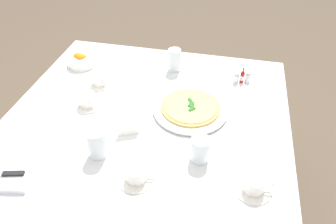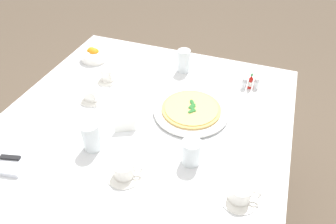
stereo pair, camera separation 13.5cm
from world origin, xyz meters
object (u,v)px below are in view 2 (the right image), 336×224
object	(u,v)px
pizza	(191,109)
menu_card	(125,126)
water_glass_right_edge	(92,138)
salt_shaker	(244,84)
citrus_bowl	(94,55)
coffee_cup_far_left	(124,170)
coffee_cup_near_right	(240,193)
hot_sauce_bottle	(250,82)
pizza_plate	(191,111)
pepper_shaker	(256,84)
water_glass_far_right	(184,62)
water_glass_back_corner	(191,153)
coffee_cup_near_left	(92,94)
coffee_cup_left_edge	(108,75)

from	to	relation	value
pizza	menu_card	bearing A→B (deg)	42.59
water_glass_right_edge	salt_shaker	size ratio (longest dim) A/B	2.11
citrus_bowl	coffee_cup_far_left	bearing A→B (deg)	127.33
coffee_cup_near_right	hot_sauce_bottle	bearing A→B (deg)	-84.41
pizza_plate	pepper_shaker	distance (m)	0.38
water_glass_far_right	hot_sauce_bottle	distance (m)	0.36
pizza	water_glass_far_right	xyz separation A→B (m)	(0.14, -0.32, 0.03)
pizza_plate	hot_sauce_bottle	bearing A→B (deg)	-127.69
water_glass_back_corner	water_glass_right_edge	distance (m)	0.39
citrus_bowl	water_glass_back_corner	bearing A→B (deg)	143.51
coffee_cup_far_left	water_glass_right_edge	distance (m)	0.20
pizza	citrus_bowl	distance (m)	0.69
coffee_cup_far_left	menu_card	distance (m)	0.23
coffee_cup_near_right	hot_sauce_bottle	xyz separation A→B (m)	(0.06, -0.65, 0.01)
pizza	coffee_cup_near_right	world-z (taller)	coffee_cup_near_right
water_glass_back_corner	water_glass_far_right	world-z (taller)	water_glass_far_right
pizza_plate	menu_card	xyz separation A→B (m)	(0.22, 0.21, 0.02)
water_glass_far_right	citrus_bowl	distance (m)	0.51
water_glass_far_right	pepper_shaker	size ratio (longest dim) A/B	2.11
salt_shaker	pizza_plate	bearing A→B (deg)	55.11
pizza_plate	salt_shaker	distance (m)	0.33
coffee_cup_near_right	coffee_cup_near_left	size ratio (longest dim) A/B	1.02
citrus_bowl	pizza_plate	bearing A→B (deg)	157.64
pizza_plate	pepper_shaker	bearing A→B (deg)	-130.13
coffee_cup_near_left	pepper_shaker	bearing A→B (deg)	-153.79
pizza	hot_sauce_bottle	xyz separation A→B (m)	(-0.22, -0.28, 0.01)
coffee_cup_left_edge	water_glass_right_edge	size ratio (longest dim) A/B	1.09
pizza_plate	water_glass_far_right	world-z (taller)	water_glass_far_right
water_glass_far_right	pizza_plate	bearing A→B (deg)	113.35
pizza	water_glass_back_corner	world-z (taller)	water_glass_back_corner
pepper_shaker	menu_card	xyz separation A→B (m)	(0.47, 0.49, 0.00)
coffee_cup_near_left	water_glass_right_edge	xyz separation A→B (m)	(-0.16, 0.27, 0.02)
coffee_cup_far_left	hot_sauce_bottle	distance (m)	0.77
coffee_cup_near_right	water_glass_far_right	world-z (taller)	water_glass_far_right
citrus_bowl	pepper_shaker	world-z (taller)	citrus_bowl
water_glass_right_edge	pepper_shaker	world-z (taller)	water_glass_right_edge
pizza	coffee_cup_left_edge	size ratio (longest dim) A/B	2.01
pizza_plate	salt_shaker	size ratio (longest dim) A/B	5.92
coffee_cup_far_left	hot_sauce_bottle	size ratio (longest dim) A/B	1.57
pizza_plate	citrus_bowl	xyz separation A→B (m)	(0.64, -0.26, 0.01)
coffee_cup_near_right	coffee_cup_left_edge	xyz separation A→B (m)	(0.75, -0.48, 0.00)
coffee_cup_near_left	water_glass_back_corner	size ratio (longest dim) A/B	1.28
coffee_cup_near_right	citrus_bowl	size ratio (longest dim) A/B	0.88
coffee_cup_near_right	coffee_cup_near_left	distance (m)	0.80
water_glass_far_right	coffee_cup_near_right	bearing A→B (deg)	121.16
coffee_cup_left_edge	water_glass_right_edge	xyz separation A→B (m)	(-0.17, 0.44, 0.02)
hot_sauce_bottle	water_glass_right_edge	bearing A→B (deg)	49.62
coffee_cup_left_edge	water_glass_back_corner	xyz separation A→B (m)	(-0.55, 0.38, 0.02)
citrus_bowl	menu_card	size ratio (longest dim) A/B	1.83
coffee_cup_near_left	coffee_cup_far_left	xyz separation A→B (m)	(-0.34, 0.35, 0.00)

